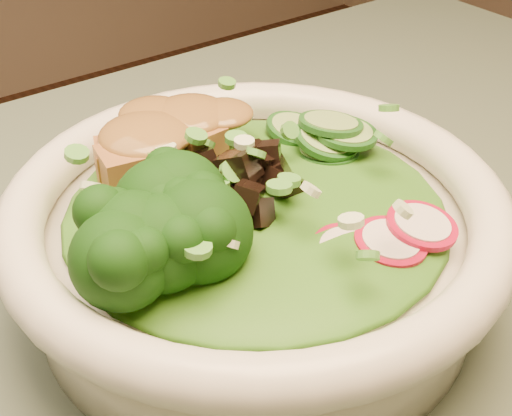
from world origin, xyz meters
TOP-DOWN VIEW (x-y plane):
  - salad_bowl at (0.07, 0.05)m, footprint 0.29×0.29m
  - lettuce_bed at (0.07, 0.05)m, footprint 0.22×0.22m
  - broccoli_florets at (0.01, 0.03)m, footprint 0.09×0.08m
  - radish_slices at (0.10, -0.01)m, footprint 0.12×0.05m
  - cucumber_slices at (0.14, 0.07)m, footprint 0.08×0.08m
  - mushroom_heap at (0.07, 0.07)m, footprint 0.08×0.08m
  - tofu_cubes at (0.06, 0.12)m, footprint 0.10×0.07m
  - peanut_sauce at (0.06, 0.12)m, footprint 0.08×0.06m
  - scallion_garnish at (0.07, 0.05)m, footprint 0.21×0.21m

SIDE VIEW (x-z plane):
  - salad_bowl at x=0.07m, z-range 0.75..0.83m
  - lettuce_bed at x=0.07m, z-range 0.80..0.83m
  - radish_slices at x=0.10m, z-range 0.81..0.83m
  - cucumber_slices at x=0.14m, z-range 0.81..0.85m
  - tofu_cubes at x=0.06m, z-range 0.81..0.85m
  - mushroom_heap at x=0.07m, z-range 0.81..0.85m
  - broccoli_florets at x=0.01m, z-range 0.81..0.86m
  - scallion_garnish at x=0.07m, z-range 0.83..0.85m
  - peanut_sauce at x=0.06m, z-range 0.83..0.85m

